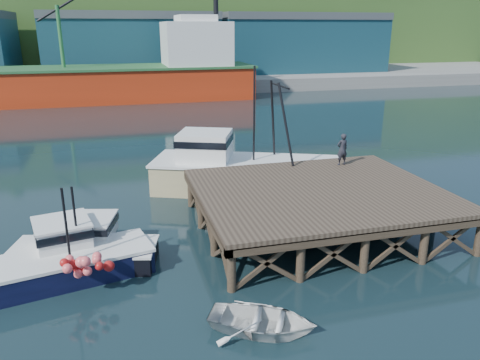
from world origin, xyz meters
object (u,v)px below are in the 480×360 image
object	(u,v)px
boat_black	(86,247)
trawler	(242,167)
dinghy	(262,321)
dockworker	(342,149)
boat_navy	(68,257)

from	to	relation	value
boat_black	trawler	bearing A→B (deg)	53.32
dinghy	dockworker	xyz separation A→B (m)	(8.35, 10.97, 2.68)
boat_navy	boat_black	bearing A→B (deg)	42.93
trawler	boat_navy	bearing A→B (deg)	-116.98
dinghy	dockworker	distance (m)	14.05
boat_navy	boat_black	xyz separation A→B (m)	(0.68, 0.98, -0.13)
dinghy	boat_black	bearing A→B (deg)	70.12
boat_black	dinghy	bearing A→B (deg)	-33.99
boat_navy	dockworker	size ratio (longest dim) A/B	3.72
boat_black	dockworker	distance (m)	15.06
boat_navy	dinghy	bearing A→B (deg)	-53.32
boat_navy	trawler	distance (m)	12.73
dinghy	trawler	bearing A→B (deg)	15.99
boat_navy	dockworker	xyz separation A→B (m)	(14.91, 5.29, 2.23)
boat_black	trawler	world-z (taller)	trawler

